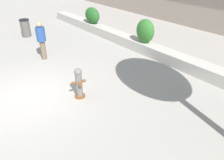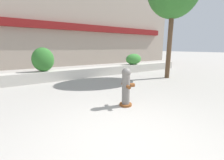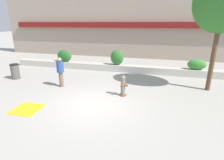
% 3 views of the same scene
% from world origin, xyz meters
% --- Properties ---
extents(ground_plane, '(120.00, 120.00, 0.00)m').
position_xyz_m(ground_plane, '(0.00, 0.00, 0.00)').
color(ground_plane, '#9E9991').
extents(building_facade, '(30.00, 1.36, 8.00)m').
position_xyz_m(building_facade, '(0.00, 11.98, 3.99)').
color(building_facade, gray).
rests_on(building_facade, ground).
extents(planter_wall_low, '(18.00, 0.70, 0.50)m').
position_xyz_m(planter_wall_low, '(0.00, 6.00, 0.25)').
color(planter_wall_low, '#B7B2A8').
rests_on(planter_wall_low, ground).
extents(hedge_bush_1, '(1.00, 0.65, 1.13)m').
position_xyz_m(hedge_bush_1, '(-0.34, 6.00, 1.07)').
color(hedge_bush_1, '#2D6B28').
rests_on(hedge_bush_1, planter_wall_low).
extents(hedge_bush_2, '(1.24, 0.61, 0.72)m').
position_xyz_m(hedge_bush_2, '(5.29, 6.00, 0.86)').
color(hedge_bush_2, '#387F33').
rests_on(hedge_bush_2, planter_wall_low).
extents(fire_hydrant, '(0.47, 0.48, 1.08)m').
position_xyz_m(fire_hydrant, '(1.08, 1.40, 0.55)').
color(fire_hydrant, brown).
rests_on(fire_hydrant, ground).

